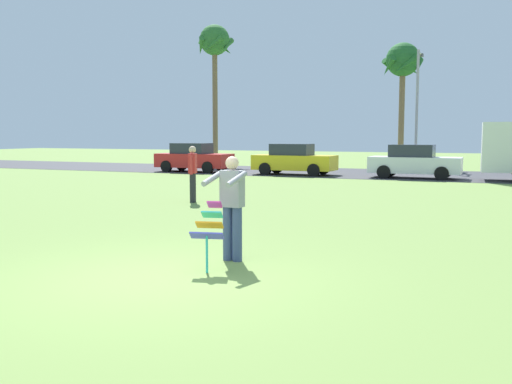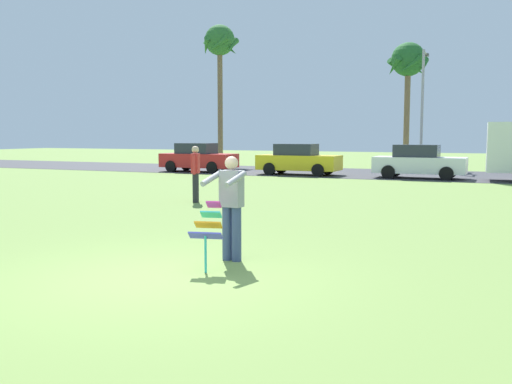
% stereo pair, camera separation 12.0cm
% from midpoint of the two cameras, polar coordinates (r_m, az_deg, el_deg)
% --- Properties ---
extents(ground_plane, '(120.00, 120.00, 0.00)m').
position_cam_midpoint_polar(ground_plane, '(8.38, -10.23, -8.64)').
color(ground_plane, olive).
extents(road_strip, '(120.00, 8.00, 0.01)m').
position_cam_midpoint_polar(road_strip, '(30.32, 14.40, 1.74)').
color(road_strip, '#38383D').
rests_on(road_strip, ground).
extents(person_kite_flyer, '(0.57, 0.68, 1.73)m').
position_cam_midpoint_polar(person_kite_flyer, '(9.23, -2.85, -1.21)').
color(person_kite_flyer, '#384772').
rests_on(person_kite_flyer, ground).
extents(kite_held, '(0.53, 0.69, 1.04)m').
position_cam_midpoint_polar(kite_held, '(8.65, -5.12, -3.51)').
color(kite_held, '#D83399').
rests_on(kite_held, ground).
extents(parked_car_red, '(4.22, 1.88, 1.60)m').
position_cam_midpoint_polar(parked_car_red, '(31.59, -6.44, 3.44)').
color(parked_car_red, red).
rests_on(parked_car_red, ground).
extents(parked_car_yellow, '(4.22, 1.87, 1.60)m').
position_cam_midpoint_polar(parked_car_yellow, '(29.16, 3.74, 3.26)').
color(parked_car_yellow, yellow).
rests_on(parked_car_yellow, ground).
extents(parked_car_white, '(4.23, 1.88, 1.60)m').
position_cam_midpoint_polar(parked_car_white, '(27.77, 15.60, 2.93)').
color(parked_car_white, white).
rests_on(parked_car_white, ground).
extents(palm_tree_left_near, '(2.58, 2.71, 9.68)m').
position_cam_midpoint_polar(palm_tree_left_near, '(40.62, -4.29, 14.45)').
color(palm_tree_left_near, brown).
rests_on(palm_tree_left_near, ground).
extents(palm_tree_right_near, '(2.58, 2.71, 7.81)m').
position_cam_midpoint_polar(palm_tree_right_near, '(37.39, 14.54, 12.37)').
color(palm_tree_right_near, brown).
rests_on(palm_tree_right_near, ground).
extents(streetlight_pole, '(0.24, 1.65, 7.00)m').
position_cam_midpoint_polar(streetlight_pole, '(34.97, 15.92, 8.77)').
color(streetlight_pole, '#9E9EA3').
rests_on(streetlight_pole, ground).
extents(person_walker_near, '(0.33, 0.54, 1.73)m').
position_cam_midpoint_polar(person_walker_near, '(17.39, -6.62, 2.02)').
color(person_walker_near, '#26262B').
rests_on(person_walker_near, ground).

